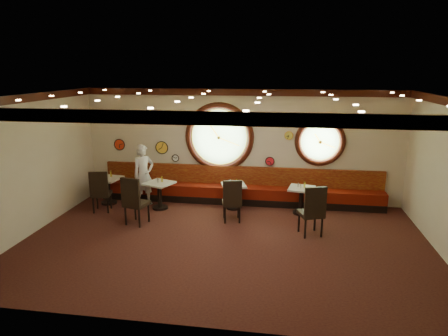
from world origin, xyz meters
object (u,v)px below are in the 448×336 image
(table_b, at_px, (160,192))
(condiment_a_salt, at_px, (106,175))
(condiment_c_salt, at_px, (230,181))
(condiment_d_pepper, at_px, (301,186))
(table_d, at_px, (301,197))
(condiment_c_pepper, at_px, (233,183))
(condiment_a_pepper, at_px, (106,176))
(table_c, at_px, (234,193))
(condiment_c_bottle, at_px, (236,181))
(chair_d, at_px, (313,208))
(condiment_a_bottle, at_px, (111,174))
(table_a, at_px, (108,187))
(waiter, at_px, (144,175))
(condiment_b_bottle, at_px, (162,179))
(condiment_b_pepper, at_px, (158,181))
(condiment_b_salt, at_px, (157,180))
(condiment_d_bottle, at_px, (305,185))
(chair_a, at_px, (100,189))
(chair_b, at_px, (134,198))
(condiment_d_salt, at_px, (298,185))
(chair_c, at_px, (232,198))

(table_b, bearing_deg, condiment_a_salt, 171.01)
(condiment_c_salt, bearing_deg, condiment_d_pepper, -8.12)
(table_d, bearing_deg, condiment_c_pepper, 176.86)
(condiment_c_pepper, bearing_deg, condiment_a_pepper, -177.67)
(table_c, xyz_separation_m, condiment_c_bottle, (0.06, 0.11, 0.33))
(table_b, xyz_separation_m, condiment_c_bottle, (2.06, 0.42, 0.29))
(chair_d, xyz_separation_m, condiment_a_salt, (-5.67, 1.53, 0.12))
(condiment_c_pepper, height_order, condiment_a_bottle, condiment_a_bottle)
(table_a, height_order, condiment_c_salt, condiment_c_salt)
(condiment_c_pepper, relative_size, waiter, 0.07)
(table_d, bearing_deg, table_c, 176.17)
(table_d, height_order, condiment_a_bottle, condiment_a_bottle)
(condiment_a_pepper, relative_size, condiment_b_bottle, 0.68)
(condiment_b_pepper, relative_size, condiment_c_pepper, 0.90)
(condiment_c_pepper, relative_size, condiment_c_bottle, 0.82)
(condiment_b_salt, bearing_deg, condiment_a_pepper, 175.81)
(condiment_b_salt, xyz_separation_m, condiment_d_bottle, (3.94, 0.18, -0.00))
(table_b, height_order, condiment_d_pepper, condiment_d_pepper)
(condiment_c_pepper, distance_m, condiment_a_bottle, 3.51)
(chair_a, relative_size, condiment_c_bottle, 5.02)
(condiment_c_salt, bearing_deg, table_d, -5.95)
(table_a, bearing_deg, condiment_b_pepper, -7.88)
(chair_a, distance_m, condiment_a_bottle, 0.85)
(condiment_c_salt, bearing_deg, chair_b, -142.59)
(condiment_a_salt, height_order, condiment_d_salt, condiment_a_salt)
(chair_c, height_order, condiment_a_pepper, chair_c)
(table_c, bearing_deg, waiter, -179.15)
(chair_b, height_order, condiment_b_salt, chair_b)
(condiment_a_salt, bearing_deg, condiment_b_pepper, -9.83)
(condiment_a_salt, distance_m, condiment_b_pepper, 1.65)
(chair_c, height_order, condiment_c_salt, chair_c)
(condiment_c_salt, bearing_deg, chair_d, -37.84)
(chair_c, height_order, condiment_b_salt, chair_c)
(chair_d, relative_size, condiment_c_pepper, 6.49)
(chair_c, xyz_separation_m, condiment_b_bottle, (-2.02, 0.74, 0.20))
(chair_c, height_order, condiment_c_bottle, chair_c)
(condiment_d_bottle, bearing_deg, condiment_b_bottle, -177.76)
(table_b, relative_size, chair_d, 1.18)
(table_d, xyz_separation_m, condiment_c_salt, (-1.93, 0.20, 0.29))
(chair_b, relative_size, condiment_a_pepper, 6.94)
(condiment_d_pepper, bearing_deg, waiter, 177.97)
(condiment_c_pepper, bearing_deg, chair_d, -37.59)
(condiment_d_pepper, bearing_deg, condiment_b_bottle, -179.07)
(condiment_a_bottle, bearing_deg, condiment_d_bottle, -1.10)
(condiment_c_salt, xyz_separation_m, condiment_d_salt, (1.84, -0.15, 0.03))
(condiment_b_salt, relative_size, condiment_d_pepper, 1.04)
(condiment_c_salt, relative_size, waiter, 0.06)
(condiment_a_salt, xyz_separation_m, condiment_c_pepper, (3.65, 0.03, -0.06))
(waiter, bearing_deg, condiment_b_bottle, -67.33)
(waiter, bearing_deg, condiment_a_pepper, 139.37)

